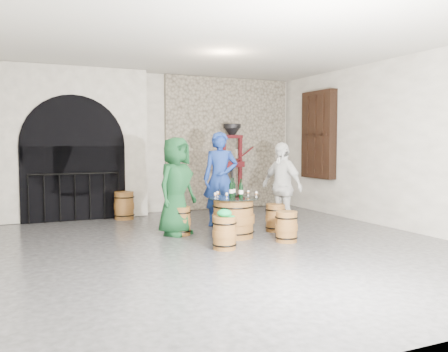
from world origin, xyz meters
name	(u,v)px	position (x,y,z in m)	size (l,w,h in m)	color
ground	(228,246)	(0.00, 0.00, 0.00)	(8.00, 8.00, 0.00)	#2C2C2E
wall_back	(156,143)	(0.00, 4.00, 1.60)	(8.00, 8.00, 0.00)	silver
wall_front	(442,144)	(0.00, -4.00, 1.60)	(8.00, 8.00, 0.00)	silver
wall_right	(400,144)	(3.50, 0.00, 1.60)	(8.00, 8.00, 0.00)	silver
ceiling	(228,39)	(0.00, 0.00, 3.20)	(8.00, 8.00, 0.00)	beige
stone_facing_panel	(228,143)	(1.80, 3.94, 1.60)	(3.20, 0.12, 3.18)	#A29781
arched_opening	(72,144)	(-1.90, 3.74, 1.58)	(3.10, 0.60, 3.19)	silver
shuttered_window	(318,135)	(3.38, 2.40, 1.80)	(0.23, 1.10, 2.00)	black
barrel_table	(233,218)	(0.36, 0.58, 0.34)	(0.88, 0.88, 0.68)	olive
barrel_stool_left	(180,221)	(-0.40, 1.13, 0.25)	(0.38, 0.38, 0.50)	olive
barrel_stool_far	(223,215)	(0.57, 1.50, 0.25)	(0.38, 0.38, 0.50)	olive
barrel_stool_right	(275,218)	(1.29, 0.74, 0.25)	(0.38, 0.38, 0.50)	olive
barrel_stool_near_right	(286,227)	(0.99, -0.13, 0.25)	(0.38, 0.38, 0.50)	olive
barrel_stool_near_left	(224,233)	(-0.16, -0.21, 0.25)	(0.38, 0.38, 0.50)	olive
green_cap	(225,213)	(-0.16, -0.21, 0.55)	(0.26, 0.22, 0.12)	#0D9142
person_green	(176,186)	(-0.46, 1.17, 0.86)	(0.84, 0.54, 1.71)	#113E1E
person_blue	(220,179)	(0.62, 1.72, 0.92)	(0.67, 0.44, 1.83)	navy
person_white	(282,187)	(1.43, 0.77, 0.81)	(0.95, 0.40, 1.62)	silver
wine_bottle_left	(231,190)	(0.35, 0.64, 0.81)	(0.08, 0.08, 0.32)	black
wine_bottle_center	(241,190)	(0.45, 0.46, 0.81)	(0.08, 0.08, 0.32)	black
wine_bottle_right	(233,189)	(0.43, 0.72, 0.81)	(0.08, 0.08, 0.32)	black
tasting_glass_a	(227,196)	(0.20, 0.49, 0.73)	(0.05, 0.05, 0.10)	#C26725
tasting_glass_b	(248,193)	(0.72, 0.71, 0.73)	(0.05, 0.05, 0.10)	#C26725
tasting_glass_c	(218,194)	(0.15, 0.77, 0.73)	(0.05, 0.05, 0.10)	#C26725
tasting_glass_d	(231,193)	(0.46, 0.89, 0.73)	(0.05, 0.05, 0.10)	#C26725
tasting_glass_e	(256,194)	(0.74, 0.47, 0.73)	(0.05, 0.05, 0.10)	#C26725
tasting_glass_f	(215,196)	(0.02, 0.57, 0.73)	(0.05, 0.05, 0.10)	#C26725
side_barrel	(124,206)	(-0.93, 3.26, 0.29)	(0.44, 0.44, 0.58)	olive
corking_press	(232,160)	(1.71, 3.51, 1.20)	(0.85, 0.47, 2.06)	#530D14
control_box	(238,154)	(2.05, 3.86, 1.35)	(0.18, 0.10, 0.22)	silver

